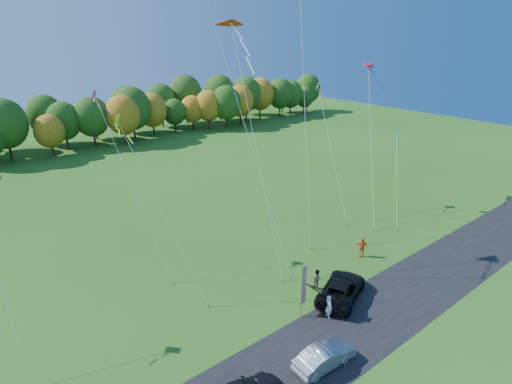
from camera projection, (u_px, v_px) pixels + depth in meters
ground at (305, 302)px, 29.79m from camera, size 160.00×160.00×0.00m
asphalt_strip at (347, 331)px, 26.86m from camera, size 90.00×6.00×0.01m
tree_line at (84, 149)px, 70.09m from camera, size 116.00×12.00×10.00m
black_suv at (341, 289)px, 30.08m from camera, size 6.13×4.55×1.55m
silver_sedan at (324, 357)px, 23.85m from camera, size 4.14×1.61×1.34m
person_tailgate_a at (329, 307)px, 27.90m from camera, size 0.57×0.74×1.79m
person_tailgate_b at (317, 279)px, 31.22m from camera, size 0.70×0.85×1.63m
person_east at (362, 247)px, 35.68m from camera, size 1.09×1.09×1.86m
feather_flag at (304, 284)px, 27.59m from camera, size 0.54×0.17×4.12m
kite_delta_blue at (236, 96)px, 29.84m from camera, size 5.10×10.52×29.44m
kite_parafoil_orange at (303, 60)px, 36.92m from camera, size 8.63×11.38×33.31m
kite_delta_red at (255, 140)px, 31.72m from camera, size 2.39×8.84×20.90m
kite_parafoil_rainbow at (371, 142)px, 43.22m from camera, size 9.52×9.09×16.05m
kite_diamond_yellow at (164, 215)px, 28.35m from camera, size 3.45×6.99×13.89m
kite_diamond_white at (332, 153)px, 42.76m from camera, size 2.75×7.91×14.14m
kite_diamond_pink at (133, 187)px, 31.97m from camera, size 2.06×8.88×14.79m
kite_diamond_blue_low at (397, 178)px, 42.07m from camera, size 4.80×4.68×9.41m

